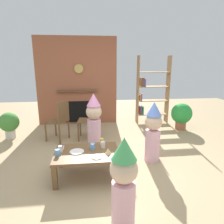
# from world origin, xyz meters

# --- Properties ---
(ground_plane) EXTENTS (12.00, 12.00, 0.00)m
(ground_plane) POSITION_xyz_m (0.00, 0.00, 0.00)
(ground_plane) COLOR tan
(brick_fireplace_feature) EXTENTS (2.20, 0.28, 2.40)m
(brick_fireplace_feature) POSITION_xyz_m (-0.58, 2.60, 1.19)
(brick_fireplace_feature) COLOR #935138
(brick_fireplace_feature) RESTS_ON ground_plane
(bookshelf) EXTENTS (0.90, 0.28, 1.90)m
(bookshelf) POSITION_xyz_m (1.47, 2.40, 0.88)
(bookshelf) COLOR #9E7A51
(bookshelf) RESTS_ON ground_plane
(coffee_table) EXTENTS (0.97, 0.71, 0.39)m
(coffee_table) POSITION_xyz_m (-0.31, -0.27, 0.33)
(coffee_table) COLOR brown
(coffee_table) RESTS_ON ground_plane
(paper_cup_near_left) EXTENTS (0.06, 0.06, 0.10)m
(paper_cup_near_left) POSITION_xyz_m (-0.07, -0.00, 0.44)
(paper_cup_near_left) COLOR #F2CC4C
(paper_cup_near_left) RESTS_ON coffee_table
(paper_cup_near_right) EXTENTS (0.07, 0.07, 0.10)m
(paper_cup_near_right) POSITION_xyz_m (-0.73, -0.34, 0.44)
(paper_cup_near_right) COLOR #669EE0
(paper_cup_near_right) RESTS_ON coffee_table
(paper_cup_center) EXTENTS (0.07, 0.07, 0.10)m
(paper_cup_center) POSITION_xyz_m (-0.06, -0.14, 0.44)
(paper_cup_center) COLOR silver
(paper_cup_center) RESTS_ON coffee_table
(paper_cup_far_left) EXTENTS (0.06, 0.06, 0.10)m
(paper_cup_far_left) POSITION_xyz_m (-0.71, -0.22, 0.44)
(paper_cup_far_left) COLOR silver
(paper_cup_far_left) RESTS_ON coffee_table
(paper_cup_far_right) EXTENTS (0.08, 0.08, 0.10)m
(paper_cup_far_right) POSITION_xyz_m (-0.22, -0.18, 0.44)
(paper_cup_far_right) COLOR #669EE0
(paper_cup_far_right) RESTS_ON coffee_table
(paper_plate_front) EXTENTS (0.22, 0.22, 0.01)m
(paper_plate_front) POSITION_xyz_m (-0.46, -0.25, 0.40)
(paper_plate_front) COLOR white
(paper_plate_front) RESTS_ON coffee_table
(paper_plate_rear) EXTENTS (0.17, 0.17, 0.01)m
(paper_plate_rear) POSITION_xyz_m (-0.17, -0.46, 0.40)
(paper_plate_rear) COLOR white
(paper_plate_rear) RESTS_ON coffee_table
(birthday_cake_slice) EXTENTS (0.10, 0.10, 0.09)m
(birthday_cake_slice) POSITION_xyz_m (0.01, -0.37, 0.43)
(birthday_cake_slice) COLOR #EAC68C
(birthday_cake_slice) RESTS_ON coffee_table
(table_fork) EXTENTS (0.02, 0.15, 0.01)m
(table_fork) POSITION_xyz_m (-0.68, -0.07, 0.39)
(table_fork) COLOR silver
(table_fork) RESTS_ON coffee_table
(child_with_cone_hat) EXTENTS (0.28, 0.28, 1.03)m
(child_with_cone_hat) POSITION_xyz_m (0.07, -1.35, 0.54)
(child_with_cone_hat) COLOR #EAB2C6
(child_with_cone_hat) RESTS_ON ground_plane
(child_in_pink) EXTENTS (0.30, 0.30, 1.07)m
(child_in_pink) POSITION_xyz_m (0.83, 0.09, 0.57)
(child_in_pink) COLOR #EAB2C6
(child_in_pink) RESTS_ON ground_plane
(child_by_the_chairs) EXTENTS (0.31, 0.31, 1.13)m
(child_by_the_chairs) POSITION_xyz_m (-0.17, 0.78, 0.60)
(child_by_the_chairs) COLOR #EAB2C6
(child_by_the_chairs) RESTS_ON ground_plane
(dining_chair_left) EXTENTS (0.54, 0.54, 0.90)m
(dining_chair_left) POSITION_xyz_m (-0.91, 1.25, 0.51)
(dining_chair_left) COLOR brown
(dining_chair_left) RESTS_ON ground_plane
(dining_chair_middle) EXTENTS (0.43, 0.43, 0.90)m
(dining_chair_middle) POSITION_xyz_m (-0.23, 1.28, 0.51)
(dining_chair_middle) COLOR brown
(dining_chair_middle) RESTS_ON ground_plane
(potted_plant_tall) EXTENTS (0.53, 0.53, 0.69)m
(potted_plant_tall) POSITION_xyz_m (2.12, 1.69, 0.40)
(potted_plant_tall) COLOR #9E5B42
(potted_plant_tall) RESTS_ON ground_plane
(potted_plant_short) EXTENTS (0.44, 0.44, 0.61)m
(potted_plant_short) POSITION_xyz_m (-2.10, 1.51, 0.36)
(potted_plant_short) COLOR beige
(potted_plant_short) RESTS_ON ground_plane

